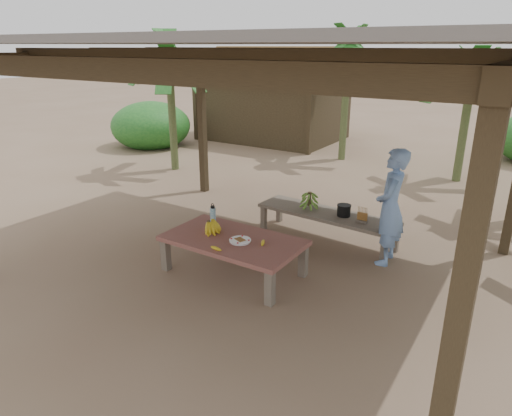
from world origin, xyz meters
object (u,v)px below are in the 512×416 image
Objects in this scene: plate at (240,241)px; water_flask at (213,215)px; woman at (390,207)px; bench at (327,216)px; cooking_pot at (344,211)px; work_table at (233,243)px; ripe_banana_bunch at (209,226)px.

water_flask is at bearing 154.82° from plate.
water_flask is at bearing -67.95° from woman.
plate is (-0.43, -1.72, 0.12)m from bench.
water_flask reaches higher than plate.
woman is (0.76, -0.26, 0.28)m from cooking_pot.
work_table is 0.42m from ripe_banana_bunch.
bench is 7.97× the size of plate.
bench is 11.25× the size of cooking_pot.
water_flask reaches higher than bench.
cooking_pot is (0.84, 1.68, 0.10)m from work_table.
plate is at bearing -25.18° from water_flask.
work_table is at bearing 161.95° from plate.
ripe_banana_bunch is at bearing -60.54° from woman.
work_table is 9.07× the size of cooking_pot.
ripe_banana_bunch is at bearing -116.00° from bench.
bench is 1.13m from woman.
plate is 0.17× the size of woman.
water_flask is (-0.15, 0.28, 0.03)m from ripe_banana_bunch.
water_flask is 1.98m from cooking_pot.
woman reaches higher than cooking_pot.
ripe_banana_bunch is 0.32m from water_flask.
ripe_banana_bunch is at bearing -126.21° from cooking_pot.
woman is at bearing 41.91° from work_table.
cooking_pot is (0.27, 0.01, 0.14)m from bench.
woman is (1.46, 1.47, 0.29)m from plate.
ripe_banana_bunch is 0.54m from plate.
cooking_pot is 0.12× the size of woman.
bench is 0.30m from cooking_pot.
bench is 1.78m from plate.
bench is 1.81m from water_flask.
cooking_pot reaches higher than work_table.
plate is 2.09m from woman.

